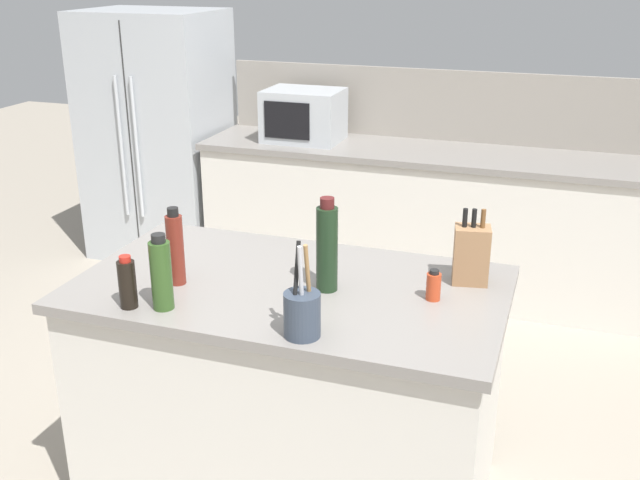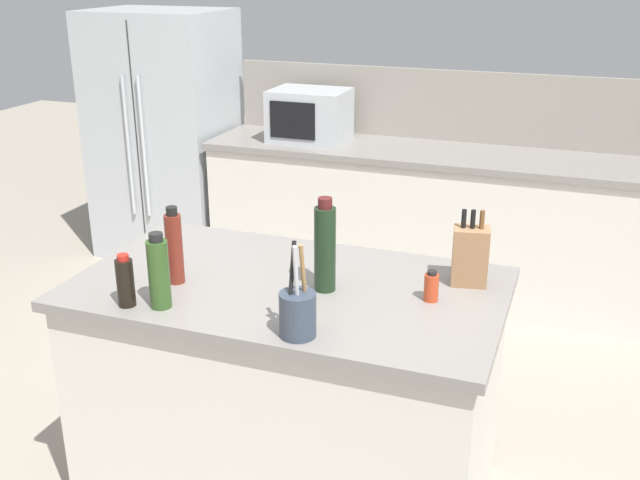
# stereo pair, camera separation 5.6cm
# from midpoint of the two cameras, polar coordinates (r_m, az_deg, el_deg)

# --- Properties ---
(back_counter_run) EXTENTS (3.36, 0.66, 0.94)m
(back_counter_run) POSITION_cam_midpoint_polar(r_m,az_deg,el_deg) (4.90, 11.12, 1.15)
(back_counter_run) COLOR beige
(back_counter_run) RESTS_ON ground_plane
(wall_backsplash) EXTENTS (3.32, 0.03, 0.46)m
(wall_backsplash) POSITION_cam_midpoint_polar(r_m,az_deg,el_deg) (5.02, 12.29, 9.83)
(wall_backsplash) COLOR gray
(wall_backsplash) RESTS_ON back_counter_run
(kitchen_island) EXTENTS (1.60, 0.92, 0.94)m
(kitchen_island) POSITION_cam_midpoint_polar(r_m,az_deg,el_deg) (3.03, -1.77, -11.45)
(kitchen_island) COLOR beige
(kitchen_island) RESTS_ON ground_plane
(refrigerator) EXTENTS (0.93, 0.75, 1.75)m
(refrigerator) POSITION_cam_midpoint_polar(r_m,az_deg,el_deg) (5.56, -11.43, 7.83)
(refrigerator) COLOR #ADB2B7
(refrigerator) RESTS_ON ground_plane
(microwave) EXTENTS (0.49, 0.39, 0.34)m
(microwave) POSITION_cam_midpoint_polar(r_m,az_deg,el_deg) (4.98, -0.47, 9.48)
(microwave) COLOR #ADB2B7
(microwave) RESTS_ON back_counter_run
(knife_block) EXTENTS (0.15, 0.12, 0.29)m
(knife_block) POSITION_cam_midpoint_polar(r_m,az_deg,el_deg) (2.83, 11.93, -1.15)
(knife_block) COLOR #936B47
(knife_block) RESTS_ON kitchen_island
(utensil_crock) EXTENTS (0.12, 0.12, 0.32)m
(utensil_crock) POSITION_cam_midpoint_polar(r_m,az_deg,el_deg) (2.40, -1.04, -5.55)
(utensil_crock) COLOR #333D4C
(utensil_crock) RESTS_ON kitchen_island
(vinegar_bottle) EXTENTS (0.06, 0.06, 0.30)m
(vinegar_bottle) POSITION_cam_midpoint_polar(r_m,az_deg,el_deg) (2.81, -10.48, -0.55)
(vinegar_bottle) COLOR maroon
(vinegar_bottle) RESTS_ON kitchen_island
(soy_sauce_bottle) EXTENTS (0.06, 0.06, 0.19)m
(soy_sauce_bottle) POSITION_cam_midpoint_polar(r_m,az_deg,el_deg) (2.68, -14.03, -3.10)
(soy_sauce_bottle) COLOR black
(soy_sauce_bottle) RESTS_ON kitchen_island
(wine_bottle) EXTENTS (0.08, 0.08, 0.35)m
(wine_bottle) POSITION_cam_midpoint_polar(r_m,az_deg,el_deg) (2.70, 1.01, -0.53)
(wine_bottle) COLOR black
(wine_bottle) RESTS_ON kitchen_island
(spice_jar_paprika) EXTENTS (0.05, 0.05, 0.11)m
(spice_jar_paprika) POSITION_cam_midpoint_polar(r_m,az_deg,el_deg) (2.69, 9.07, -3.54)
(spice_jar_paprika) COLOR #B73D1E
(spice_jar_paprika) RESTS_ON kitchen_island
(olive_oil_bottle) EXTENTS (0.07, 0.07, 0.27)m
(olive_oil_bottle) POSITION_cam_midpoint_polar(r_m,az_deg,el_deg) (2.63, -11.58, -2.46)
(olive_oil_bottle) COLOR #2D4C1E
(olive_oil_bottle) RESTS_ON kitchen_island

